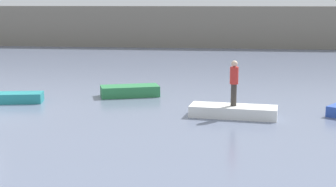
{
  "coord_description": "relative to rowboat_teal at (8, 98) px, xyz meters",
  "views": [
    {
      "loc": [
        10.37,
        -17.95,
        4.32
      ],
      "look_at": [
        7.83,
        2.97,
        0.45
      ],
      "focal_mm": 53.66,
      "sensor_mm": 36.0,
      "label": 1
    }
  ],
  "objects": [
    {
      "name": "rowboat_green",
      "position": [
        4.98,
        2.11,
        0.03
      ],
      "size": [
        2.87,
        1.91,
        0.49
      ],
      "primitive_type": "cube",
      "rotation": [
        0.0,
        0.0,
        0.33
      ],
      "color": "#2D7F47",
      "rests_on": "ground_plane"
    },
    {
      "name": "person_red_shirt",
      "position": [
        9.71,
        -1.59,
        1.18
      ],
      "size": [
        0.32,
        0.32,
        1.72
      ],
      "color": "#38332D",
      "rests_on": "rowboat_white"
    },
    {
      "name": "rowboat_teal",
      "position": [
        0.0,
        0.0,
        0.0
      ],
      "size": [
        3.1,
        1.51,
        0.42
      ],
      "primitive_type": "cube",
      "rotation": [
        0.0,
        0.0,
        0.2
      ],
      "color": "teal",
      "rests_on": "ground_plane"
    },
    {
      "name": "rowboat_white",
      "position": [
        9.71,
        -1.59,
        0.0
      ],
      "size": [
        3.39,
        1.5,
        0.43
      ],
      "primitive_type": "cube",
      "rotation": [
        0.0,
        0.0,
        -0.12
      ],
      "color": "white",
      "rests_on": "ground_plane"
    },
    {
      "name": "embankment_wall",
      "position": [
        -0.88,
        27.4,
        1.74
      ],
      "size": [
        80.0,
        1.2,
        3.89
      ],
      "primitive_type": "cube",
      "color": "gray",
      "rests_on": "ground_plane"
    }
  ]
}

